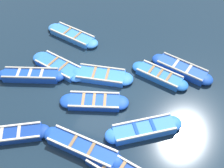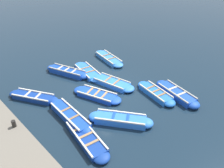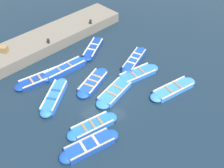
# 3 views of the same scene
# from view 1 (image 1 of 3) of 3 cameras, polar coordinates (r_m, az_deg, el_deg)

# --- Properties ---
(ground_plane) EXTENTS (120.00, 120.00, 0.00)m
(ground_plane) POSITION_cam_1_polar(r_m,az_deg,el_deg) (13.50, -2.56, -1.40)
(ground_plane) COLOR #162838
(boat_mid_row) EXTENTS (1.60, 3.61, 0.44)m
(boat_mid_row) POSITION_cam_1_polar(r_m,az_deg,el_deg) (14.77, 14.89, 3.21)
(boat_mid_row) COLOR #1947B7
(boat_mid_row) RESTS_ON ground
(boat_near_quay) EXTENTS (0.98, 3.85, 0.46)m
(boat_near_quay) POSITION_cam_1_polar(r_m,az_deg,el_deg) (11.51, -6.46, -13.56)
(boat_near_quay) COLOR #1947B7
(boat_near_quay) RESTS_ON ground
(boat_broadside) EXTENTS (1.93, 3.50, 0.36)m
(boat_broadside) POSITION_cam_1_polar(r_m,az_deg,el_deg) (12.87, -3.89, -3.85)
(boat_broadside) COLOR #1947B7
(boat_broadside) RESTS_ON ground
(boat_bow_out) EXTENTS (1.59, 3.61, 0.38)m
(boat_bow_out) POSITION_cam_1_polar(r_m,az_deg,el_deg) (13.98, -2.45, 1.85)
(boat_bow_out) COLOR blue
(boat_bow_out) RESTS_ON ground
(boat_far_corner) EXTENTS (1.64, 3.62, 0.35)m
(boat_far_corner) POSITION_cam_1_polar(r_m,az_deg,el_deg) (14.79, -11.61, 3.84)
(boat_far_corner) COLOR blue
(boat_far_corner) RESTS_ON ground
(boat_tucked) EXTENTS (1.44, 3.32, 0.40)m
(boat_tucked) POSITION_cam_1_polar(r_m,az_deg,el_deg) (14.18, 10.28, 1.82)
(boat_tucked) COLOR blue
(boat_tucked) RESTS_ON ground
(boat_centre) EXTENTS (1.87, 3.66, 0.46)m
(boat_centre) POSITION_cam_1_polar(r_m,az_deg,el_deg) (14.57, -17.25, 1.79)
(boat_centre) COLOR #1947B7
(boat_centre) RESTS_ON ground
(boat_stern_in) EXTENTS (2.30, 3.33, 0.38)m
(boat_stern_in) POSITION_cam_1_polar(r_m,az_deg,el_deg) (12.60, -21.12, -10.26)
(boat_stern_in) COLOR navy
(boat_stern_in) RESTS_ON ground
(boat_alongside) EXTENTS (2.69, 3.40, 0.45)m
(boat_alongside) POSITION_cam_1_polar(r_m,az_deg,el_deg) (11.97, 6.97, -9.79)
(boat_alongside) COLOR blue
(boat_alongside) RESTS_ON ground
(boat_outer_left) EXTENTS (1.60, 3.81, 0.37)m
(boat_outer_left) POSITION_cam_1_polar(r_m,az_deg,el_deg) (16.71, -8.62, 10.44)
(boat_outer_left) COLOR #3884E0
(boat_outer_left) RESTS_ON ground
(buoy_orange_near) EXTENTS (0.29, 0.29, 0.29)m
(buoy_orange_near) POSITION_cam_1_polar(r_m,az_deg,el_deg) (14.70, 20.02, 1.02)
(buoy_orange_near) COLOR #EAB214
(buoy_orange_near) RESTS_ON ground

